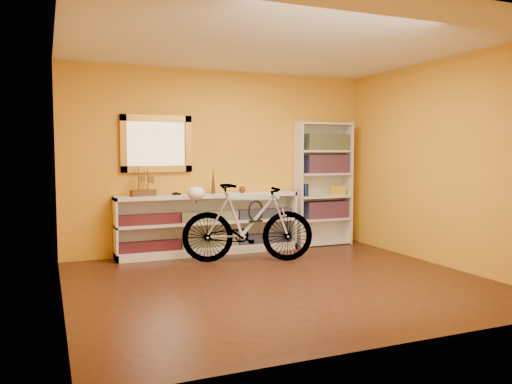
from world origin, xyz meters
name	(u,v)px	position (x,y,z in m)	size (l,w,h in m)	color
floor	(280,282)	(0.00, 0.00, -0.01)	(4.50, 4.00, 0.01)	black
ceiling	(281,42)	(0.00, 0.00, 2.60)	(4.50, 4.00, 0.01)	silver
back_wall	(222,162)	(0.00, 2.00, 1.30)	(4.50, 0.01, 2.60)	orange
left_wall	(58,167)	(-2.25, 0.00, 1.30)	(0.01, 4.00, 2.60)	orange
right_wall	(443,163)	(2.25, 0.00, 1.30)	(0.01, 4.00, 2.60)	orange
gilt_mirror	(157,144)	(-0.95, 1.97, 1.55)	(0.98, 0.06, 0.78)	brown
wall_socket	(278,230)	(0.90, 1.99, 0.25)	(0.09, 0.01, 0.09)	silver
console_unit	(209,224)	(-0.25, 1.81, 0.42)	(2.60, 0.35, 0.85)	silver
cd_row_lower	(210,242)	(-0.25, 1.79, 0.17)	(2.50, 0.13, 0.14)	black
cd_row_upper	(210,216)	(-0.25, 1.79, 0.54)	(2.50, 0.13, 0.14)	navy
model_ship	(143,181)	(-1.17, 1.81, 1.05)	(0.34, 0.13, 0.40)	#412812
toy_car	(177,195)	(-0.72, 1.81, 0.85)	(0.00, 0.00, 0.00)	black
bronze_ornament	(213,180)	(-0.19, 1.81, 1.04)	(0.07, 0.07, 0.38)	#53371C
decorative_orb	(242,190)	(0.24, 1.81, 0.90)	(0.09, 0.09, 0.09)	#53371C
bookcase	(323,184)	(1.59, 1.84, 0.95)	(0.90, 0.30, 1.90)	silver
book_row_a	(326,210)	(1.64, 1.84, 0.55)	(0.70, 0.22, 0.26)	maroon
book_row_b	(326,164)	(1.64, 1.84, 1.25)	(0.70, 0.22, 0.28)	maroon
book_row_c	(326,142)	(1.64, 1.84, 1.59)	(0.70, 0.22, 0.25)	navy
travel_mug	(306,190)	(1.28, 1.82, 0.86)	(0.09, 0.09, 0.19)	navy
red_tin	(311,145)	(1.39, 1.87, 1.54)	(0.12, 0.12, 0.16)	maroon
yellow_bag	(338,190)	(1.84, 1.80, 0.84)	(0.19, 0.13, 0.15)	yellow
bicycle	(248,223)	(0.06, 1.12, 0.51)	(1.75, 0.45, 1.03)	silver
helmet	(196,193)	(-0.58, 1.31, 0.90)	(0.23, 0.22, 0.17)	white
u_lock	(256,211)	(0.15, 1.09, 0.67)	(0.21, 0.21, 0.02)	black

